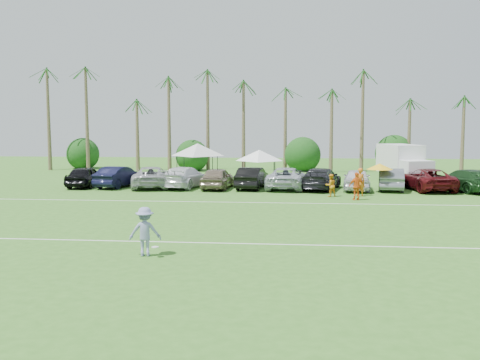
{
  "coord_description": "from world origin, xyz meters",
  "views": [
    {
      "loc": [
        4.7,
        -20.32,
        5.1
      ],
      "look_at": [
        1.56,
        12.78,
        1.6
      ],
      "focal_mm": 40.0,
      "sensor_mm": 36.0,
      "label": 1
    }
  ],
  "objects": [
    {
      "name": "palm_tree_4",
      "position": [
        -4.0,
        38.0,
        7.48
      ],
      "size": [
        2.4,
        2.4,
        8.9
      ],
      "color": "brown",
      "rests_on": "ground"
    },
    {
      "name": "sideline_player_c",
      "position": [
        9.15,
        15.8,
        0.94
      ],
      "size": [
        1.17,
        0.65,
        1.88
      ],
      "primitive_type": "imported",
      "rotation": [
        0.0,
        0.0,
        3.32
      ],
      "color": "orange",
      "rests_on": "ground"
    },
    {
      "name": "palm_tree_8",
      "position": [
        13.0,
        38.0,
        7.48
      ],
      "size": [
        2.4,
        2.4,
        8.9
      ],
      "color": "brown",
      "rests_on": "ground"
    },
    {
      "name": "parked_car_3",
      "position": [
        -3.74,
        21.66,
        0.85
      ],
      "size": [
        3.47,
        6.18,
        1.69
      ],
      "primitive_type": "imported",
      "rotation": [
        0.0,
        0.0,
        2.94
      ],
      "color": "silver",
      "rests_on": "ground"
    },
    {
      "name": "field_lines",
      "position": [
        0.0,
        8.0,
        0.01
      ],
      "size": [
        80.0,
        12.1,
        0.01
      ],
      "color": "white",
      "rests_on": "ground"
    },
    {
      "name": "market_umbrella",
      "position": [
        11.28,
        19.9,
        1.96
      ],
      "size": [
        1.96,
        1.96,
        2.18
      ],
      "color": "black",
      "rests_on": "ground"
    },
    {
      "name": "parked_car_4",
      "position": [
        -1.03,
        21.23,
        0.85
      ],
      "size": [
        2.39,
        5.11,
        1.69
      ],
      "primitive_type": "imported",
      "rotation": [
        0.0,
        0.0,
        3.06
      ],
      "color": "#7B6B57",
      "rests_on": "ground"
    },
    {
      "name": "palm_tree_3",
      "position": [
        -8.0,
        38.0,
        10.06
      ],
      "size": [
        2.4,
        2.4,
        11.9
      ],
      "color": "brown",
      "rests_on": "ground"
    },
    {
      "name": "parked_car_0",
      "position": [
        -11.86,
        21.45,
        0.85
      ],
      "size": [
        2.03,
        4.98,
        1.69
      ],
      "primitive_type": "imported",
      "rotation": [
        0.0,
        0.0,
        3.15
      ],
      "color": "black",
      "rests_on": "ground"
    },
    {
      "name": "parked_car_10",
      "position": [
        15.21,
        21.73,
        0.85
      ],
      "size": [
        3.52,
        6.38,
        1.69
      ],
      "primitive_type": "imported",
      "rotation": [
        0.0,
        0.0,
        3.26
      ],
      "color": "#510E12",
      "rests_on": "ground"
    },
    {
      "name": "parked_car_2",
      "position": [
        -6.44,
        21.54,
        0.85
      ],
      "size": [
        3.96,
        6.52,
        1.69
      ],
      "primitive_type": "imported",
      "rotation": [
        0.0,
        0.0,
        3.34
      ],
      "color": "#A5A6AA",
      "rests_on": "ground"
    },
    {
      "name": "palm_tree_2",
      "position": [
        -12.0,
        38.0,
        9.21
      ],
      "size": [
        2.4,
        2.4,
        10.9
      ],
      "color": "brown",
      "rests_on": "ground"
    },
    {
      "name": "ground",
      "position": [
        0.0,
        0.0,
        0.0
      ],
      "size": [
        120.0,
        120.0,
        0.0
      ],
      "primitive_type": "plane",
      "color": "#346B20",
      "rests_on": "ground"
    },
    {
      "name": "parked_car_7",
      "position": [
        7.09,
        21.53,
        0.85
      ],
      "size": [
        3.8,
        6.24,
        1.69
      ],
      "primitive_type": "imported",
      "rotation": [
        0.0,
        0.0,
        2.88
      ],
      "color": "black",
      "rests_on": "ground"
    },
    {
      "name": "parked_car_9",
      "position": [
        12.5,
        21.75,
        0.85
      ],
      "size": [
        2.59,
        5.35,
        1.69
      ],
      "primitive_type": "imported",
      "rotation": [
        0.0,
        0.0,
        2.98
      ],
      "color": "slate",
      "rests_on": "ground"
    },
    {
      "name": "sideline_player_a",
      "position": [
        9.59,
        17.78,
        1.01
      ],
      "size": [
        0.77,
        0.54,
        2.01
      ],
      "primitive_type": "imported",
      "rotation": [
        0.0,
        0.0,
        3.23
      ],
      "color": "orange",
      "rests_on": "ground"
    },
    {
      "name": "palm_tree_0",
      "position": [
        -22.0,
        38.0,
        7.48
      ],
      "size": [
        2.4,
        2.4,
        8.9
      ],
      "color": "brown",
      "rests_on": "ground"
    },
    {
      "name": "palm_tree_10",
      "position": [
        23.0,
        38.0,
        9.21
      ],
      "size": [
        2.4,
        2.4,
        10.9
      ],
      "color": "brown",
      "rests_on": "ground"
    },
    {
      "name": "frisbee_player",
      "position": [
        -0.88,
        -0.44,
        0.96
      ],
      "size": [
        1.32,
        0.87,
        1.91
      ],
      "rotation": [
        0.0,
        0.0,
        3.27
      ],
      "color": "#7F86B5",
      "rests_on": "ground"
    },
    {
      "name": "palm_tree_6",
      "position": [
        4.0,
        38.0,
        9.21
      ],
      "size": [
        2.4,
        2.4,
        10.9
      ],
      "color": "brown",
      "rests_on": "ground"
    },
    {
      "name": "parked_car_11",
      "position": [
        17.92,
        21.38,
        0.85
      ],
      "size": [
        4.16,
        6.28,
        1.69
      ],
      "primitive_type": "imported",
      "rotation": [
        0.0,
        0.0,
        3.48
      ],
      "color": "#183A19",
      "rests_on": "ground"
    },
    {
      "name": "palm_tree_1",
      "position": [
        -17.0,
        38.0,
        8.35
      ],
      "size": [
        2.4,
        2.4,
        9.9
      ],
      "color": "brown",
      "rests_on": "ground"
    },
    {
      "name": "palm_tree_5",
      "position": [
        0.0,
        38.0,
        8.35
      ],
      "size": [
        2.4,
        2.4,
        9.9
      ],
      "color": "brown",
      "rests_on": "ground"
    },
    {
      "name": "palm_tree_9",
      "position": [
        18.0,
        38.0,
        8.35
      ],
      "size": [
        2.4,
        2.4,
        9.9
      ],
      "color": "brown",
      "rests_on": "ground"
    },
    {
      "name": "bush_tree_1",
      "position": [
        -6.0,
        39.0,
        1.8
      ],
      "size": [
        4.0,
        4.0,
        4.0
      ],
      "color": "brown",
      "rests_on": "ground"
    },
    {
      "name": "parked_car_5",
      "position": [
        1.68,
        21.61,
        0.85
      ],
      "size": [
        2.43,
        5.32,
        1.69
      ],
      "primitive_type": "imported",
      "rotation": [
        0.0,
        0.0,
        3.01
      ],
      "color": "black",
      "rests_on": "ground"
    },
    {
      "name": "palm_tree_7",
      "position": [
        8.0,
        38.0,
        10.06
      ],
      "size": [
        2.4,
        2.4,
        11.9
      ],
      "color": "brown",
      "rests_on": "ground"
    },
    {
      "name": "bush_tree_3",
      "position": [
        16.0,
        39.0,
        1.8
      ],
      "size": [
        4.0,
        4.0,
        4.0
      ],
      "color": "brown",
      "rests_on": "ground"
    },
    {
      "name": "canopy_tent_right",
      "position": [
        1.99,
        25.84,
        2.86
      ],
      "size": [
        4.12,
        4.12,
        3.34
      ],
      "color": "black",
      "rests_on": "ground"
    },
    {
      "name": "parked_car_8",
      "position": [
        9.8,
        21.22,
        0.85
      ],
      "size": [
        2.51,
        5.15,
        1.69
      ],
      "primitive_type": "imported",
      "rotation": [
        0.0,
        0.0,
        3.04
      ],
      "color": "silver",
      "rests_on": "ground"
    },
    {
      "name": "box_truck",
      "position": [
        14.51,
        27.08,
        1.76
      ],
      "size": [
        3.86,
        6.78,
        3.29
      ],
      "rotation": [
        0.0,
        0.0,
        0.24
      ],
      "color": "white",
      "rests_on": "ground"
    },
    {
      "name": "parked_car_6",
      "position": [
        4.38,
        21.74,
        0.85
      ],
      "size": [
        3.32,
        6.3,
        1.69
      ],
      "primitive_type": "imported",
      "rotation": [
        0.0,
        0.0,
        3.06
      ],
      "color": "#B0B6BF",
      "rests_on": "ground"
    },
    {
      "name": "canopy_tent_left",
      "position": [
        -3.64,
        27.23,
        3.35
      ],
      "size": [
        4.83,
        4.83,
        3.91
      ],
      "color": "black",
      "rests_on": "ground"
    },
    {
      "name": "parked_car_1",
      "position": [
        -9.15,
        21.59,
        0.85
      ],
      "size": [
        2.81,
        5.39,
        1.69
      ],
      "primitive_type": "imported",
      "rotation": [
        0.0,
        0.0,
        2.93
      ],
      "color": "black",
      "rests_on": "ground"
    },
    {
      "name": "bush_tree_0",
      "position": [
        -19.0,
        39.0,
        1.8
      ],
      "size": [
        4.0,
        4.0,
        4.0
      ],
      "color": "brown",
      "rests_on": "ground"
    },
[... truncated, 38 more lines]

